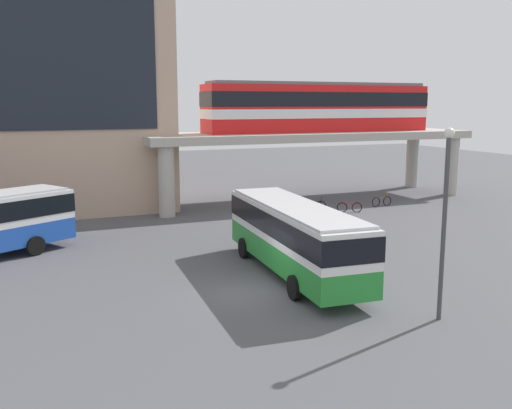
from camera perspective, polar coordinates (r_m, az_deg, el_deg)
ground_plane at (r=32.89m, az=-7.00°, el=-3.49°), size 120.00×120.00×0.00m
elevated_platform at (r=45.92m, az=5.22°, el=6.20°), size 26.70×6.80×5.39m
train at (r=46.24m, az=6.24°, el=9.61°), size 18.71×2.96×3.84m
bus_main at (r=25.68m, az=3.79°, el=-2.71°), size 3.32×11.19×3.22m
bicycle_red at (r=41.29m, az=9.23°, el=-0.27°), size 1.67×0.77×1.04m
bicycle_brown at (r=44.22m, az=12.32°, el=0.31°), size 1.79×0.17×1.04m
bicycle_black at (r=41.60m, az=5.74°, el=-0.11°), size 1.70×0.68×1.04m
lamp_post at (r=20.98m, az=18.18°, el=-0.50°), size 0.36×0.36×6.82m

